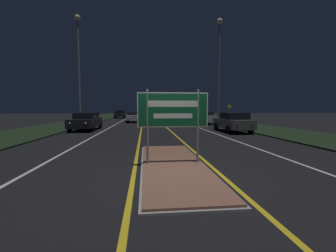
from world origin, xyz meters
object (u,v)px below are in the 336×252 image
object	(u,v)px
car_receding_1	(204,117)
car_approaching_0	(86,121)
car_receding_2	(186,114)
warning_sign	(229,111)
highway_sign	(173,112)
streetlight_right_near	(219,55)
car_approaching_1	(134,117)
car_approaching_2	(120,114)
car_receding_3	(161,114)
streetlight_left_near	(79,62)
car_receding_0	(233,122)

from	to	relation	value
car_receding_1	car_approaching_0	bearing A→B (deg)	-151.65
car_receding_2	warning_sign	size ratio (longest dim) A/B	1.98
highway_sign	car_receding_2	size ratio (longest dim) A/B	0.51
highway_sign	streetlight_right_near	size ratio (longest dim) A/B	0.22
highway_sign	streetlight_right_near	world-z (taller)	streetlight_right_near
highway_sign	car_approaching_1	distance (m)	23.21
car_approaching_1	car_approaching_2	size ratio (longest dim) A/B	0.89
highway_sign	car_receding_2	world-z (taller)	highway_sign
highway_sign	car_approaching_1	size ratio (longest dim) A/B	0.56
car_receding_3	car_approaching_0	size ratio (longest dim) A/B	0.95
streetlight_left_near	car_receding_2	xyz separation A→B (m)	(12.25, 18.35, -4.82)
car_approaching_1	warning_sign	world-z (taller)	warning_sign
streetlight_right_near	car_receding_3	xyz separation A→B (m)	(-3.95, 25.61, -6.31)
car_receding_2	streetlight_left_near	bearing A→B (deg)	-123.72
car_approaching_0	highway_sign	bearing A→B (deg)	-65.12
car_receding_1	car_approaching_0	distance (m)	13.46
streetlight_left_near	car_approaching_2	world-z (taller)	streetlight_left_near
streetlight_left_near	car_receding_0	bearing A→B (deg)	-11.74
streetlight_left_near	car_receding_1	size ratio (longest dim) A/B	2.04
car_approaching_1	car_approaching_2	xyz separation A→B (m)	(-3.20, 13.40, 0.06)
car_approaching_2	car_receding_1	bearing A→B (deg)	-56.63
streetlight_left_near	car_approaching_0	world-z (taller)	streetlight_left_near
car_receding_1	car_approaching_2	world-z (taller)	car_approaching_2
car_approaching_1	car_approaching_2	bearing A→B (deg)	103.43
car_approaching_1	streetlight_right_near	bearing A→B (deg)	-42.22
streetlight_right_near	car_receding_0	bearing A→B (deg)	-96.19
streetlight_left_near	car_receding_2	bearing A→B (deg)	56.28
warning_sign	car_approaching_1	bearing A→B (deg)	165.92
car_approaching_0	warning_sign	world-z (taller)	warning_sign
car_receding_0	car_approaching_0	world-z (taller)	car_receding_0
car_receding_3	car_approaching_1	bearing A→B (deg)	-105.47
car_approaching_0	car_approaching_1	world-z (taller)	car_approaching_0
car_receding_1	car_receding_3	xyz separation A→B (m)	(-3.53, 21.82, -0.03)
streetlight_right_near	car_receding_3	bearing A→B (deg)	98.77
highway_sign	car_receding_0	size ratio (longest dim) A/B	0.52
streetlight_left_near	warning_sign	size ratio (longest dim) A/B	4.11
streetlight_right_near	car_receding_0	xyz separation A→B (m)	(-0.57, -5.25, -6.26)
car_receding_3	car_approaching_1	xyz separation A→B (m)	(-4.87, -17.61, -0.00)
streetlight_left_near	car_receding_3	bearing A→B (deg)	72.87
streetlight_left_near	car_approaching_1	bearing A→B (deg)	70.22
car_receding_1	car_approaching_1	distance (m)	9.40
car_receding_2	car_approaching_1	bearing A→B (deg)	-137.75
car_receding_3	car_approaching_1	world-z (taller)	car_receding_3
streetlight_right_near	car_approaching_0	bearing A→B (deg)	-168.02
car_receding_1	car_approaching_0	xyz separation A→B (m)	(-11.85, -6.39, 0.00)
highway_sign	warning_sign	distance (m)	22.26
streetlight_right_near	car_receding_0	size ratio (longest dim) A/B	2.37
car_receding_0	car_approaching_1	distance (m)	15.61
car_receding_3	car_approaching_0	world-z (taller)	car_approaching_0
car_receding_1	warning_sign	distance (m)	3.80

